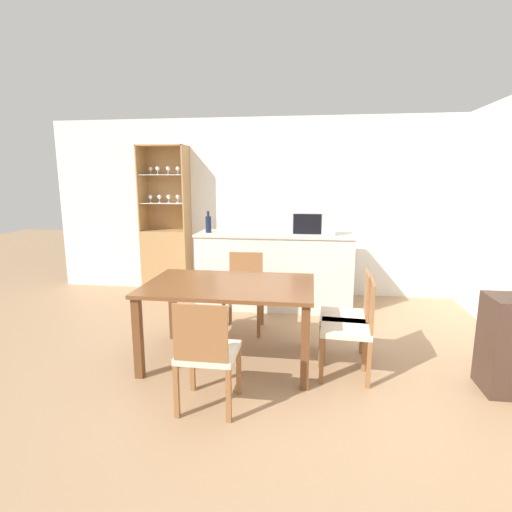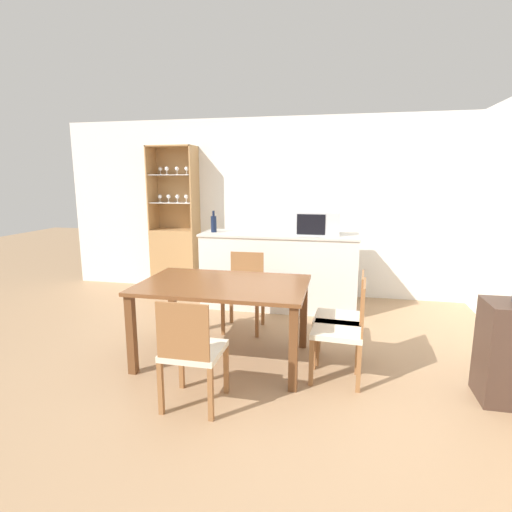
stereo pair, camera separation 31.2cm
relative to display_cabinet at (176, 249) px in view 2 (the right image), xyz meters
The scene contains 11 objects.
ground_plane 2.99m from the display_cabinet, 56.21° to the right, with size 18.00×18.00×0.00m, color #A37F5B.
wall_back 1.75m from the display_cabinet, ahead, with size 6.80×0.06×2.55m.
kitchen_counter 1.76m from the display_cabinet, 17.33° to the right, with size 2.04×0.62×0.99m.
display_cabinet is the anchor object (origin of this frame).
dining_table 2.60m from the display_cabinet, 57.24° to the right, with size 1.54×0.99×0.75m.
dining_chair_side_right_near 3.43m from the display_cabinet, 43.09° to the right, with size 0.45×0.45×0.86m.
dining_chair_side_right_far 3.23m from the display_cabinet, 39.23° to the right, with size 0.45×0.45×0.86m.
dining_chair_head_far 1.97m from the display_cabinet, 44.17° to the right, with size 0.43×0.43×0.86m.
dining_chair_head_near 3.32m from the display_cabinet, 64.93° to the right, with size 0.42×0.42×0.86m.
microwave 2.27m from the display_cabinet, 12.93° to the right, with size 0.54×0.38×0.29m.
wine_bottle 1.08m from the display_cabinet, 35.34° to the right, with size 0.08×0.08×0.28m.
Camera 2 is at (0.82, -3.17, 1.70)m, focal length 28.00 mm.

